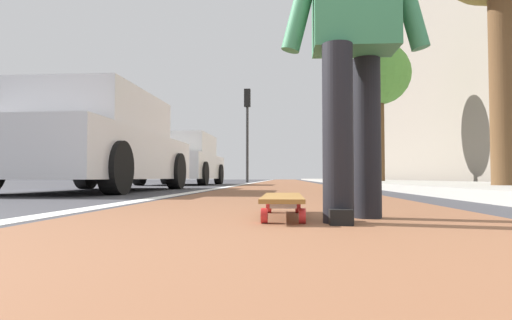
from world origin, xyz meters
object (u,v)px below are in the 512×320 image
at_px(traffic_light, 247,118).
at_px(street_tree_mid, 379,75).
at_px(skateboard, 283,200).
at_px(parked_car_mid, 182,161).
at_px(skater_person, 354,28).
at_px(parked_car_near, 97,144).

distance_m(traffic_light, street_tree_mid, 7.95).
height_order(skateboard, street_tree_mid, street_tree_mid).
height_order(parked_car_mid, traffic_light, traffic_light).
relative_size(skateboard, traffic_light, 0.20).
xyz_separation_m(skater_person, parked_car_mid, (10.83, 3.39, -0.23)).
bearing_deg(parked_car_mid, traffic_light, -11.26).
relative_size(skater_person, parked_car_near, 0.36).
distance_m(skateboard, parked_car_mid, 11.12).
height_order(parked_car_near, street_tree_mid, street_tree_mid).
bearing_deg(parked_car_mid, parked_car_near, -178.42).
bearing_deg(parked_car_near, skateboard, -146.23).
bearing_deg(skater_person, skateboard, 66.66).
xyz_separation_m(skateboard, parked_car_near, (4.29, 2.87, 0.62)).
relative_size(skateboard, skater_person, 0.51).
relative_size(skateboard, parked_car_mid, 0.20).
bearing_deg(skateboard, parked_car_mid, 15.91).
distance_m(skateboard, skater_person, 0.92).
height_order(parked_car_near, parked_car_mid, parked_car_near).
bearing_deg(street_tree_mid, skateboard, 165.59).
bearing_deg(parked_car_near, parked_car_mid, 1.58).
bearing_deg(skater_person, street_tree_mid, -12.53).
xyz_separation_m(skateboard, parked_car_mid, (10.68, 3.04, 0.62)).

